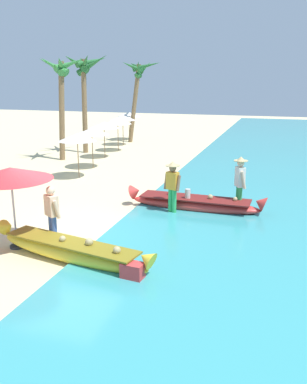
{
  "coord_description": "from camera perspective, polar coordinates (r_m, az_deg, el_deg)",
  "views": [
    {
      "loc": [
        5.48,
        -9.37,
        4.14
      ],
      "look_at": [
        1.94,
        1.93,
        0.9
      ],
      "focal_mm": 38.88,
      "sensor_mm": 36.0,
      "label": 1
    }
  ],
  "objects": [
    {
      "name": "ground_plane",
      "position": [
        11.62,
        -12.12,
        -5.94
      ],
      "size": [
        80.0,
        80.0,
        0.0
      ],
      "primitive_type": "plane",
      "color": "beige"
    },
    {
      "name": "boat_yellow_foreground",
      "position": [
        9.96,
        -11.23,
        -7.9
      ],
      "size": [
        4.45,
        1.47,
        0.75
      ],
      "color": "yellow",
      "rests_on": "ground"
    },
    {
      "name": "boat_red_midground",
      "position": [
        13.45,
        5.67,
        -1.57
      ],
      "size": [
        4.54,
        0.96,
        0.76
      ],
      "color": "red",
      "rests_on": "ground"
    },
    {
      "name": "person_vendor_hatted",
      "position": [
        12.83,
        2.62,
        1.06
      ],
      "size": [
        0.58,
        0.44,
        1.71
      ],
      "color": "green",
      "rests_on": "ground"
    },
    {
      "name": "person_tourist_customer",
      "position": [
        10.6,
        -13.75,
        -2.89
      ],
      "size": [
        0.56,
        0.45,
        1.61
      ],
      "color": "#3D5BA8",
      "rests_on": "ground"
    },
    {
      "name": "person_vendor_assistant",
      "position": [
        13.31,
        11.76,
        1.54
      ],
      "size": [
        0.46,
        0.58,
        1.81
      ],
      "color": "green",
      "rests_on": "ground"
    },
    {
      "name": "patio_umbrella_large",
      "position": [
        10.64,
        -19.03,
        2.34
      ],
      "size": [
        2.04,
        2.04,
        2.07
      ],
      "color": "#B7B7BC",
      "rests_on": "ground"
    },
    {
      "name": "parasol_row_0",
      "position": [
        17.95,
        -10.42,
        7.39
      ],
      "size": [
        1.6,
        1.6,
        1.91
      ],
      "color": "#8E6B47",
      "rests_on": "ground"
    },
    {
      "name": "parasol_row_1",
      "position": [
        19.89,
        -8.46,
        8.23
      ],
      "size": [
        1.6,
        1.6,
        1.91
      ],
      "color": "#8E6B47",
      "rests_on": "ground"
    },
    {
      "name": "parasol_row_2",
      "position": [
        22.5,
        -6.8,
        9.09
      ],
      "size": [
        1.6,
        1.6,
        1.91
      ],
      "color": "#8E6B47",
      "rests_on": "ground"
    },
    {
      "name": "parasol_row_3",
      "position": [
        24.54,
        -4.93,
        9.65
      ],
      "size": [
        1.6,
        1.6,
        1.91
      ],
      "color": "#8E6B47",
      "rests_on": "ground"
    },
    {
      "name": "parasol_row_4",
      "position": [
        26.75,
        -4.23,
        10.13
      ],
      "size": [
        1.6,
        1.6,
        1.91
      ],
      "color": "#8E6B47",
      "rests_on": "ground"
    },
    {
      "name": "parasol_row_5",
      "position": [
        29.18,
        -3.38,
        10.57
      ],
      "size": [
        1.6,
        1.6,
        1.91
      ],
      "color": "#8E6B47",
      "rests_on": "ground"
    },
    {
      "name": "palm_tree_tall_inland",
      "position": [
        22.04,
        -12.5,
        15.27
      ],
      "size": [
        2.55,
        2.73,
        5.28
      ],
      "color": "brown",
      "rests_on": "ground"
    },
    {
      "name": "palm_tree_leaning_seaward",
      "position": [
        24.11,
        -9.42,
        15.8
      ],
      "size": [
        2.67,
        2.66,
        5.51
      ],
      "color": "brown",
      "rests_on": "ground"
    },
    {
      "name": "palm_tree_mid_cluster",
      "position": [
        27.8,
        -2.08,
        15.38
      ],
      "size": [
        2.53,
        2.3,
        5.35
      ],
      "color": "brown",
      "rests_on": "ground"
    },
    {
      "name": "cooler_box",
      "position": [
        8.88,
        -2.87,
        -10.97
      ],
      "size": [
        0.5,
        0.36,
        0.42
      ],
      "primitive_type": "cube",
      "rotation": [
        0.0,
        0.0,
        -0.12
      ],
      "color": "#C63838",
      "rests_on": "ground"
    }
  ]
}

